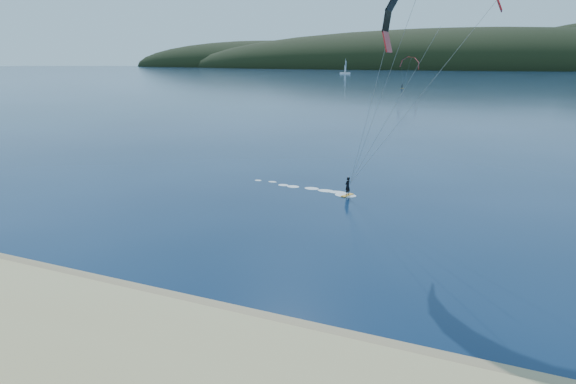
% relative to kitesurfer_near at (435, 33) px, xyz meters
% --- Properties ---
extents(ground, '(1800.00, 1800.00, 0.00)m').
position_rel_kitesurfer_near_xyz_m(ground, '(-7.18, -24.28, -13.81)').
color(ground, '#071A36').
rests_on(ground, ground).
extents(wet_sand, '(220.00, 2.50, 0.10)m').
position_rel_kitesurfer_near_xyz_m(wet_sand, '(-7.18, -19.78, -13.76)').
color(wet_sand, '#977D58').
rests_on(wet_sand, ground).
extents(headland, '(1200.00, 310.00, 140.00)m').
position_rel_kitesurfer_near_xyz_m(headland, '(-6.55, 721.00, -13.81)').
color(headland, black).
rests_on(headland, ground).
extents(kitesurfer_near, '(22.50, 6.39, 17.64)m').
position_rel_kitesurfer_near_xyz_m(kitesurfer_near, '(0.00, 0.00, 0.00)').
color(kitesurfer_near, orange).
rests_on(kitesurfer_near, ground).
extents(kitesurfer_far, '(8.50, 8.34, 11.90)m').
position_rel_kitesurfer_near_xyz_m(kitesurfer_far, '(-29.45, 170.99, -4.53)').
color(kitesurfer_far, orange).
rests_on(kitesurfer_far, ground).
extents(sailboat, '(9.23, 5.99, 13.22)m').
position_rel_kitesurfer_near_xyz_m(sailboat, '(-119.00, 381.03, -12.83)').
color(sailboat, white).
rests_on(sailboat, ground).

